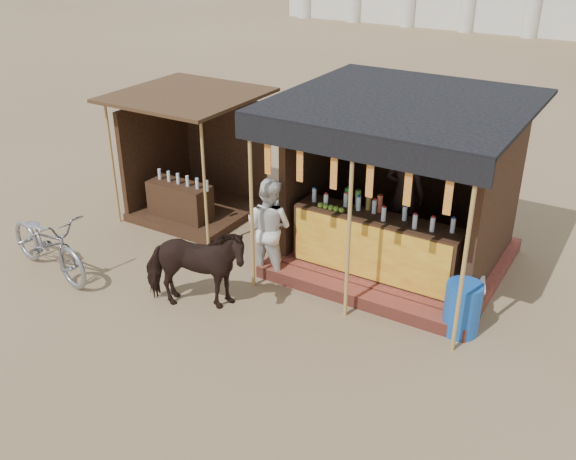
{
  "coord_description": "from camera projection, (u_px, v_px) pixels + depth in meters",
  "views": [
    {
      "loc": [
        4.33,
        -5.54,
        5.26
      ],
      "look_at": [
        0.0,
        1.6,
        1.1
      ],
      "focal_mm": 40.0,
      "sensor_mm": 36.0,
      "label": 1
    }
  ],
  "objects": [
    {
      "name": "blue_barrel",
      "position": [
        462.0,
        309.0,
        8.77
      ],
      "size": [
        0.6,
        0.6,
        0.77
      ],
      "primitive_type": "cylinder",
      "rotation": [
        0.0,
        0.0,
        -0.24
      ],
      "color": "#154BA3",
      "rests_on": "ground"
    },
    {
      "name": "bystander",
      "position": [
        269.0,
        228.0,
        10.03
      ],
      "size": [
        0.8,
        0.62,
        1.64
      ],
      "primitive_type": "imported",
      "rotation": [
        0.0,
        0.0,
        3.14
      ],
      "color": "silver",
      "rests_on": "ground"
    },
    {
      "name": "ground",
      "position": [
        226.0,
        349.0,
        8.59
      ],
      "size": [
        120.0,
        120.0,
        0.0
      ],
      "primitive_type": "plane",
      "color": "#846B4C",
      "rests_on": "ground"
    },
    {
      "name": "main_stall",
      "position": [
        398.0,
        206.0,
        10.24
      ],
      "size": [
        3.6,
        3.61,
        2.78
      ],
      "color": "#974031",
      "rests_on": "ground"
    },
    {
      "name": "cooler",
      "position": [
        461.0,
        294.0,
        9.39
      ],
      "size": [
        0.74,
        0.61,
        0.46
      ],
      "color": "#19713B",
      "rests_on": "ground"
    },
    {
      "name": "secondary_stall",
      "position": [
        190.0,
        170.0,
        12.16
      ],
      "size": [
        2.4,
        2.4,
        2.38
      ],
      "color": "#3D2416",
      "rests_on": "ground"
    },
    {
      "name": "motorbike",
      "position": [
        48.0,
        243.0,
        10.17
      ],
      "size": [
        2.17,
        1.08,
        1.09
      ],
      "primitive_type": "imported",
      "rotation": [
        0.0,
        0.0,
        1.39
      ],
      "color": "gray",
      "rests_on": "ground"
    },
    {
      "name": "cow",
      "position": [
        195.0,
        268.0,
        9.21
      ],
      "size": [
        1.72,
        1.31,
        1.32
      ],
      "primitive_type": "imported",
      "rotation": [
        0.0,
        0.0,
        2.01
      ],
      "color": "black",
      "rests_on": "ground"
    }
  ]
}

